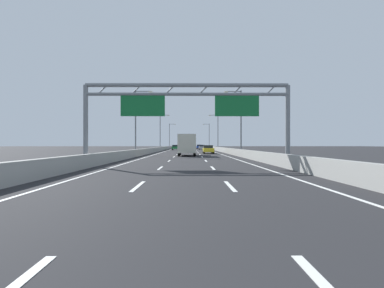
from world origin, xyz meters
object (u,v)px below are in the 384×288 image
object	(u,v)px
streetlamp_left_mid	(137,118)
orange_car	(199,146)
streetlamp_right_mid	(239,118)
streetlamp_right_distant	(209,134)
sign_gantry	(188,103)
black_car	(189,146)
green_car	(175,147)
streetlamp_right_far	(217,130)
blue_car	(199,147)
silver_car	(202,147)
red_car	(181,146)
streetlamp_left_distant	(170,134)
yellow_car	(208,149)
streetlamp_left_far	(161,130)
box_truck	(187,144)

from	to	relation	value
streetlamp_left_mid	orange_car	xyz separation A→B (m)	(11.20, 67.83, -4.66)
streetlamp_right_mid	streetlamp_right_distant	distance (m)	73.76
sign_gantry	black_car	bearing A→B (deg)	90.02
streetlamp_right_distant	green_car	xyz separation A→B (m)	(-11.30, -32.85, -4.67)
streetlamp_right_far	black_car	distance (m)	44.77
streetlamp_right_distant	blue_car	bearing A→B (deg)	-106.37
streetlamp_right_mid	silver_car	distance (m)	44.51
sign_gantry	streetlamp_right_mid	bearing A→B (deg)	70.63
red_car	sign_gantry	bearing A→B (deg)	-88.14
black_car	red_car	xyz separation A→B (m)	(-3.65, 11.43, 0.00)
streetlamp_left_distant	yellow_car	bearing A→B (deg)	-80.62
streetlamp_left_mid	streetlamp_left_distant	world-z (taller)	same
blue_car	black_car	bearing A→B (deg)	99.37
sign_gantry	streetlamp_left_far	distance (m)	58.46
streetlamp_left_far	blue_car	distance (m)	26.04
streetlamp_right_distant	yellow_car	size ratio (longest dim) A/B	2.07
streetlamp_right_mid	green_car	bearing A→B (deg)	105.45
streetlamp_left_mid	box_truck	xyz separation A→B (m)	(7.28, -1.63, -3.78)
streetlamp_right_mid	blue_car	xyz separation A→B (m)	(-4.02, 60.07, -4.66)
streetlamp_left_distant	orange_car	distance (m)	13.50
streetlamp_left_distant	red_car	distance (m)	19.41
streetlamp_left_mid	streetlamp_left_far	distance (m)	36.88
streetlamp_right_mid	red_car	size ratio (longest dim) A/B	2.29
black_car	orange_car	distance (m)	13.48
streetlamp_right_far	orange_car	bearing A→B (deg)	96.88
streetlamp_left_mid	streetlamp_right_distant	bearing A→B (deg)	78.56
box_truck	silver_car	bearing A→B (deg)	85.13
streetlamp_right_distant	silver_car	bearing A→B (deg)	-97.21
streetlamp_left_mid	streetlamp_right_far	size ratio (longest dim) A/B	1.00
streetlamp_left_distant	silver_car	distance (m)	32.04
streetlamp_left_distant	silver_car	bearing A→B (deg)	-69.34
streetlamp_right_mid	sign_gantry	bearing A→B (deg)	-109.37
blue_car	red_car	distance (m)	32.92
green_car	red_car	bearing A→B (deg)	89.76
orange_car	black_car	bearing A→B (deg)	105.95
streetlamp_right_distant	blue_car	distance (m)	15.01
streetlamp_left_far	blue_car	size ratio (longest dim) A/B	2.32
black_car	box_truck	xyz separation A→B (m)	(-0.21, -82.41, 0.87)
box_truck	streetlamp_left_mid	bearing A→B (deg)	167.40
blue_car	box_truck	size ratio (longest dim) A/B	0.53
orange_car	silver_car	bearing A→B (deg)	-90.03
streetlamp_right_mid	streetlamp_left_far	bearing A→B (deg)	112.04
sign_gantry	silver_car	world-z (taller)	sign_gantry
sign_gantry	orange_car	world-z (taller)	sign_gantry
streetlamp_right_distant	yellow_car	xyz separation A→B (m)	(-4.07, -65.73, -4.65)
streetlamp_right_mid	orange_car	xyz separation A→B (m)	(-3.74, 67.83, -4.66)
silver_car	streetlamp_right_far	bearing A→B (deg)	-62.56
streetlamp_right_mid	yellow_car	xyz separation A→B (m)	(-4.07, 8.04, -4.65)
streetlamp_left_mid	streetlamp_right_mid	world-z (taller)	same
streetlamp_left_distant	box_truck	size ratio (longest dim) A/B	1.23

